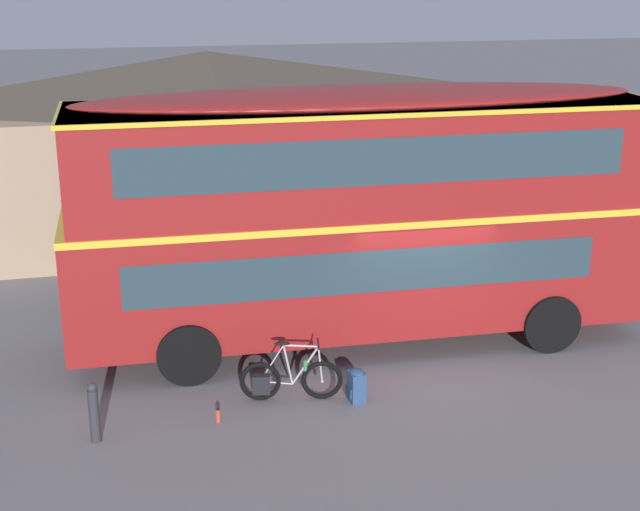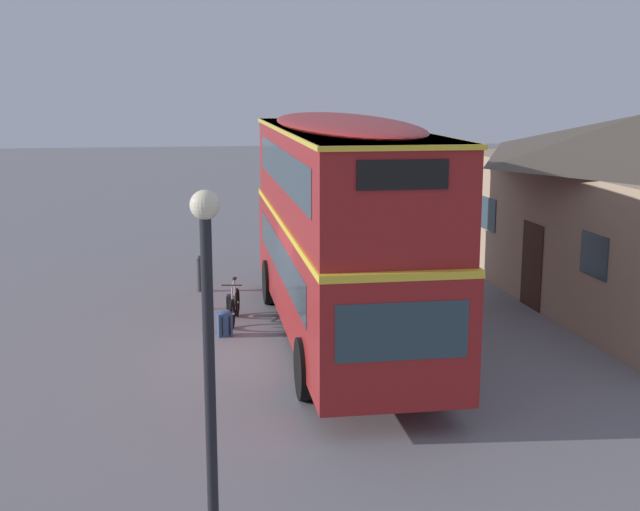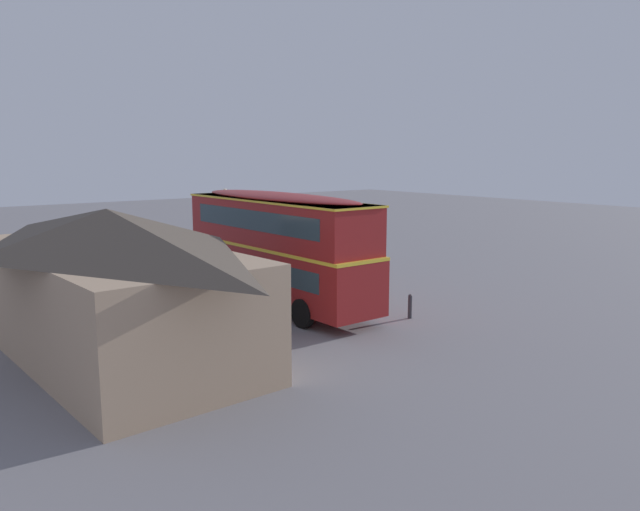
# 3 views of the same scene
# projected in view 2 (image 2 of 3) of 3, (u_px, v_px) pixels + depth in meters

# --- Properties ---
(ground_plane) EXTENTS (120.00, 120.00, 0.00)m
(ground_plane) POSITION_uv_depth(u_px,v_px,m) (293.00, 354.00, 17.02)
(ground_plane) COLOR slate
(double_decker_bus) EXTENTS (10.70, 2.74, 4.79)m
(double_decker_bus) POSITION_uv_depth(u_px,v_px,m) (340.00, 219.00, 17.46)
(double_decker_bus) COLOR black
(double_decker_bus) RESTS_ON ground
(touring_bicycle) EXTENTS (1.69, 0.46, 1.04)m
(touring_bicycle) POSITION_uv_depth(u_px,v_px,m) (234.00, 306.00, 19.31)
(touring_bicycle) COLOR black
(touring_bicycle) RESTS_ON ground
(backpack_on_ground) EXTENTS (0.33, 0.33, 0.56)m
(backpack_on_ground) POSITION_uv_depth(u_px,v_px,m) (225.00, 323.00, 18.23)
(backpack_on_ground) COLOR #2D4C7A
(backpack_on_ground) RESTS_ON ground
(water_bottle_red_squeeze) EXTENTS (0.07, 0.07, 0.24)m
(water_bottle_red_squeeze) POSITION_uv_depth(u_px,v_px,m) (210.00, 305.00, 20.45)
(water_bottle_red_squeeze) COLOR #D84C33
(water_bottle_red_squeeze) RESTS_ON ground
(pub_building) EXTENTS (12.35, 6.23, 4.70)m
(pub_building) POSITION_uv_depth(u_px,v_px,m) (635.00, 208.00, 20.65)
(pub_building) COLOR tan
(pub_building) RESTS_ON ground
(street_lamp) EXTENTS (0.28, 0.28, 4.45)m
(street_lamp) POSITION_uv_depth(u_px,v_px,m) (209.00, 366.00, 7.93)
(street_lamp) COLOR black
(street_lamp) RESTS_ON ground
(kerb_bollard) EXTENTS (0.16, 0.16, 0.97)m
(kerb_bollard) POSITION_uv_depth(u_px,v_px,m) (200.00, 273.00, 22.15)
(kerb_bollard) COLOR #333338
(kerb_bollard) RESTS_ON ground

